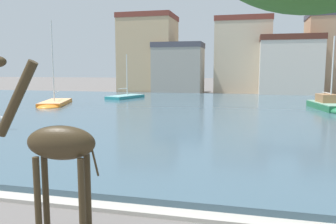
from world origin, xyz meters
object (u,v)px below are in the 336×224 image
Objects in this scene: sailboat_green at (330,107)px; sailboat_orange at (54,104)px; sailboat_teal at (128,98)px; giraffe_statue at (56,146)px.

sailboat_orange is at bearing -175.34° from sailboat_green.
sailboat_orange reaches higher than sailboat_teal.
giraffe_statue is 34.61m from sailboat_teal.
giraffe_statue is 0.50× the size of sailboat_orange.
giraffe_statue is at bearing -113.47° from sailboat_green.
sailboat_teal is at bearing 66.24° from sailboat_orange.
sailboat_green is at bearing 66.53° from giraffe_statue.
sailboat_orange reaches higher than giraffe_statue.
sailboat_orange is at bearing -113.76° from sailboat_teal.
sailboat_teal is 22.86m from sailboat_green.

